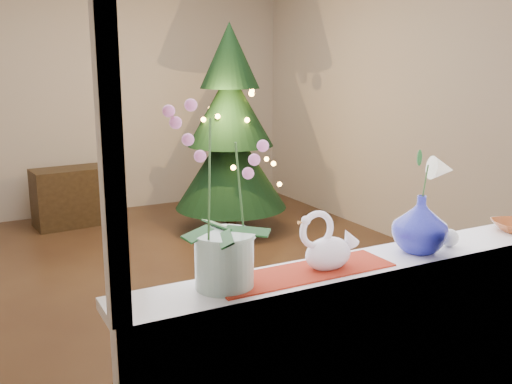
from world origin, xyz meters
TOP-DOWN VIEW (x-y plane):
  - ground at (0.00, 0.00)m, footprint 5.00×5.00m
  - wall_back at (0.00, 2.50)m, footprint 4.50×0.10m
  - wall_front at (0.00, -2.50)m, footprint 4.50×0.10m
  - wall_right at (2.25, 0.00)m, footprint 0.10×5.00m
  - window_apron at (0.00, -2.46)m, footprint 2.20×0.08m
  - windowsill at (0.00, -2.37)m, footprint 2.20×0.26m
  - window_frame at (0.00, -2.47)m, footprint 2.22×0.06m
  - runner at (-0.38, -2.37)m, footprint 0.70×0.20m
  - orchid_pot at (-0.69, -2.35)m, footprint 0.27×0.27m
  - swan at (-0.28, -2.38)m, footprint 0.28×0.19m
  - blue_vase at (0.17, -2.38)m, footprint 0.27×0.27m
  - lily at (0.17, -2.38)m, footprint 0.15×0.08m
  - paperweight at (0.32, -2.39)m, footprint 0.08×0.08m
  - xmas_tree at (0.97, 1.10)m, footprint 1.30×1.30m
  - side_table at (-0.41, 2.04)m, footprint 0.84×0.48m

SIDE VIEW (x-z plane):
  - ground at x=0.00m, z-range 0.00..0.00m
  - side_table at x=-0.41m, z-range 0.00..0.61m
  - window_apron at x=0.00m, z-range 0.00..0.88m
  - windowsill at x=0.00m, z-range 0.88..0.92m
  - runner at x=-0.38m, z-range 0.92..0.93m
  - paperweight at x=0.32m, z-range 0.92..0.99m
  - swan at x=-0.28m, z-range 0.92..1.14m
  - xmas_tree at x=0.97m, z-range 0.00..2.06m
  - blue_vase at x=0.17m, z-range 0.92..1.19m
  - orchid_pot at x=-0.69m, z-range 0.92..1.56m
  - lily at x=0.17m, z-range 1.19..1.39m
  - wall_back at x=0.00m, z-range 0.00..2.70m
  - wall_front at x=0.00m, z-range 0.00..2.70m
  - wall_right at x=2.25m, z-range 0.00..2.70m
  - window_frame at x=0.00m, z-range 0.90..2.50m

